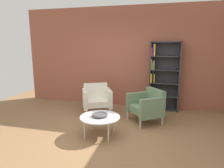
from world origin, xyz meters
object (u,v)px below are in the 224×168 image
object	(u,v)px
armchair_near_window	(147,105)
decorative_bowl	(100,115)
armchair_by_bookshelf	(97,98)
coffee_table_low	(100,118)
bookshelf_tall	(162,77)

from	to	relation	value
armchair_near_window	decorative_bowl	bearing A→B (deg)	-78.69
decorative_bowl	armchair_by_bookshelf	xyz separation A→B (m)	(-0.49, 1.25, -0.02)
coffee_table_low	decorative_bowl	world-z (taller)	decorative_bowl
bookshelf_tall	armchair_near_window	size ratio (longest dim) A/B	2.00
decorative_bowl	armchair_by_bookshelf	distance (m)	1.34
coffee_table_low	decorative_bowl	distance (m)	0.06
armchair_near_window	armchair_by_bookshelf	world-z (taller)	same
bookshelf_tall	decorative_bowl	distance (m)	2.38
bookshelf_tall	armchair_by_bookshelf	xyz separation A→B (m)	(-1.66, -0.77, -0.52)
bookshelf_tall	armchair_near_window	xyz separation A→B (m)	(-0.30, -1.06, -0.52)
armchair_near_window	armchair_by_bookshelf	distance (m)	1.38
armchair_by_bookshelf	bookshelf_tall	bearing A→B (deg)	-0.62
coffee_table_low	armchair_near_window	bearing A→B (deg)	48.03
bookshelf_tall	decorative_bowl	bearing A→B (deg)	-120.04
armchair_near_window	armchair_by_bookshelf	size ratio (longest dim) A/B	1.03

